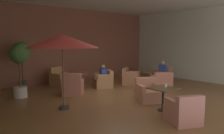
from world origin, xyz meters
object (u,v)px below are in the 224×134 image
at_px(cafe_table_front_right, 153,75).
at_px(potted_tree_mid_right, 19,63).
at_px(patio_umbrella_tall_red, 62,41).
at_px(potted_tree_left_corner, 22,54).
at_px(armchair_mid_center_south, 73,87).
at_px(armchair_front_right_east, 131,78).
at_px(armchair_front_right_south, 161,83).
at_px(armchair_front_left_north, 183,112).
at_px(cafe_table_front_left, 163,92).
at_px(patron_blue_shirt, 103,73).
at_px(iced_drink_cup, 166,85).
at_px(cafe_table_mid_center, 79,76).
at_px(armchair_mid_center_east, 60,79).
at_px(armchair_mid_center_north, 104,81).
at_px(armchair_front_left_east, 148,93).
at_px(patron_by_window, 163,69).
at_px(armchair_front_right_north, 163,77).

relative_size(cafe_table_front_right, potted_tree_mid_right, 0.39).
xyz_separation_m(patio_umbrella_tall_red, potted_tree_left_corner, (-0.15, 3.59, -0.53)).
bearing_deg(armchair_mid_center_south, armchair_front_right_east, 2.35).
height_order(armchair_front_right_south, armchair_mid_center_south, armchair_mid_center_south).
bearing_deg(armchair_front_left_north, armchair_front_right_south, 46.48).
height_order(cafe_table_front_left, potted_tree_left_corner, potted_tree_left_corner).
height_order(patron_blue_shirt, iced_drink_cup, patron_blue_shirt).
bearing_deg(patio_umbrella_tall_red, cafe_table_mid_center, 50.91).
bearing_deg(armchair_front_right_east, cafe_table_front_left, -120.22).
xyz_separation_m(armchair_mid_center_east, patron_blue_shirt, (1.40, -1.57, 0.36)).
xyz_separation_m(cafe_table_mid_center, potted_tree_mid_right, (-2.47, 0.04, 0.74)).
distance_m(armchair_mid_center_north, iced_drink_cup, 3.87).
distance_m(armchair_front_left_east, armchair_mid_center_south, 2.92).
relative_size(armchair_front_right_south, armchair_mid_center_north, 1.02).
distance_m(armchair_front_right_south, armchair_mid_center_east, 4.69).
height_order(armchair_mid_center_east, patron_by_window, patron_by_window).
xyz_separation_m(cafe_table_front_left, armchair_front_left_east, (0.46, 0.98, -0.27)).
xyz_separation_m(armchair_front_right_south, patron_blue_shirt, (-1.53, 2.09, 0.37)).
bearing_deg(cafe_table_mid_center, patio_umbrella_tall_red, -129.09).
relative_size(armchair_front_left_east, potted_tree_mid_right, 0.53).
height_order(cafe_table_front_right, iced_drink_cup, iced_drink_cup).
xyz_separation_m(armchair_front_left_north, armchair_front_right_south, (2.60, 2.74, 0.02)).
height_order(armchair_front_left_north, armchair_front_right_south, armchair_front_right_south).
bearing_deg(potted_tree_left_corner, cafe_table_front_right, -30.13).
distance_m(armchair_front_left_east, armchair_mid_center_east, 4.60).
xyz_separation_m(armchair_front_left_east, patron_by_window, (3.23, 1.90, 0.42)).
relative_size(armchair_front_right_east, armchair_mid_center_south, 1.02).
bearing_deg(cafe_table_mid_center, armchair_front_right_south, -44.85).
relative_size(armchair_front_right_north, armchair_front_right_east, 0.81).
bearing_deg(armchair_front_left_north, cafe_table_mid_center, 89.54).
xyz_separation_m(cafe_table_front_right, potted_tree_left_corner, (-5.07, 2.95, 1.02)).
relative_size(armchair_front_left_east, armchair_mid_center_north, 1.03).
distance_m(patio_umbrella_tall_red, iced_drink_cup, 3.39).
height_order(cafe_table_front_right, patio_umbrella_tall_red, patio_umbrella_tall_red).
height_order(cafe_table_mid_center, armchair_mid_center_south, armchair_mid_center_south).
relative_size(patio_umbrella_tall_red, patron_by_window, 3.25).
relative_size(armchair_front_right_south, patron_by_window, 1.47).
bearing_deg(potted_tree_mid_right, iced_drink_cup, -55.07).
distance_m(armchair_mid_center_north, potted_tree_mid_right, 3.70).
relative_size(armchair_mid_center_east, potted_tree_mid_right, 0.49).
relative_size(armchair_front_left_north, armchair_front_right_east, 0.94).
bearing_deg(armchair_front_left_east, cafe_table_front_left, -115.30).
bearing_deg(armchair_front_right_north, patio_umbrella_tall_red, -171.86).
bearing_deg(potted_tree_mid_right, potted_tree_left_corner, 69.61).
distance_m(armchair_mid_center_east, patron_by_window, 5.14).
relative_size(cafe_table_front_right, armchair_mid_center_north, 0.76).
height_order(armchair_front_left_north, patron_by_window, patron_by_window).
height_order(armchair_front_left_east, potted_tree_mid_right, potted_tree_mid_right).
bearing_deg(armchair_front_right_north, armchair_mid_center_south, 173.90).
xyz_separation_m(potted_tree_mid_right, patron_by_window, (6.55, -1.46, -0.58)).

